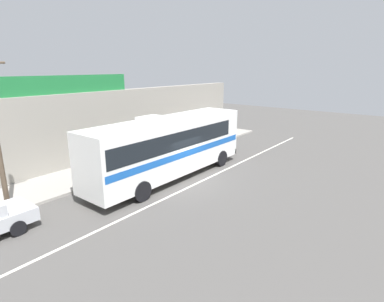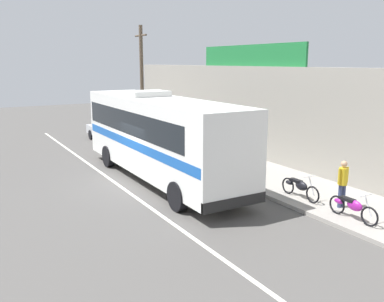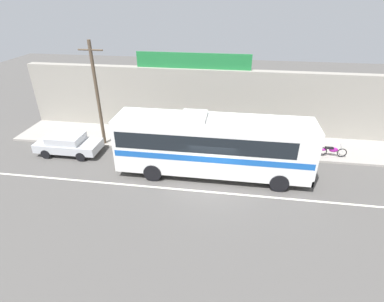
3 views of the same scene
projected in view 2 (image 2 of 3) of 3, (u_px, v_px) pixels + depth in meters
name	position (u px, v px, depth m)	size (l,w,h in m)	color
ground_plane	(138.00, 183.00, 17.57)	(70.00, 70.00, 0.00)	#4F4C49
sidewalk_slab	(238.00, 167.00, 20.11)	(30.00, 3.60, 0.14)	gray
storefront_facade	(274.00, 116.00, 20.68)	(30.00, 0.70, 4.80)	gray
storefront_billboard	(249.00, 55.00, 21.86)	(8.29, 0.12, 1.10)	#1E7538
road_center_stripe	(120.00, 186.00, 17.18)	(30.00, 0.14, 0.01)	silver
intercity_bus	(158.00, 133.00, 17.77)	(11.15, 2.59, 3.78)	white
parked_car	(109.00, 130.00, 26.81)	(4.21, 1.91, 1.37)	#B7BABF
utility_pole	(142.00, 83.00, 25.37)	(1.60, 0.22, 7.02)	brown
motorcycle_red	(299.00, 187.00, 15.19)	(1.87, 0.56, 0.94)	black
motorcycle_purple	(352.00, 207.00, 13.11)	(1.85, 0.56, 0.94)	black
pedestrian_by_curb	(343.00, 180.00, 14.13)	(0.30, 0.48, 1.63)	navy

